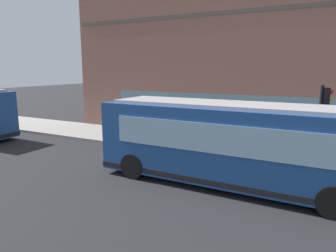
{
  "coord_description": "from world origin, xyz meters",
  "views": [
    {
      "loc": [
        -10.95,
        -4.67,
        4.28
      ],
      "look_at": [
        1.71,
        1.87,
        1.59
      ],
      "focal_mm": 32.53,
      "sensor_mm": 36.0,
      "label": 1
    }
  ],
  "objects_px": {
    "city_bus_nearside": "(231,144)",
    "fire_hydrant": "(311,145)",
    "traffic_light_near_corner": "(324,111)",
    "pedestrian_near_hydrant": "(205,122)",
    "pedestrian_near_building_entrance": "(280,140)",
    "pedestrian_by_light_pole": "(135,119)"
  },
  "relations": [
    {
      "from": "city_bus_nearside",
      "to": "fire_hydrant",
      "type": "xyz_separation_m",
      "value": [
        5.9,
        -2.5,
        -1.04
      ]
    },
    {
      "from": "traffic_light_near_corner",
      "to": "pedestrian_near_hydrant",
      "type": "bearing_deg",
      "value": 66.79
    },
    {
      "from": "pedestrian_near_building_entrance",
      "to": "city_bus_nearside",
      "type": "bearing_deg",
      "value": 159.32
    },
    {
      "from": "fire_hydrant",
      "to": "pedestrian_by_light_pole",
      "type": "xyz_separation_m",
      "value": [
        -0.42,
        10.3,
        0.6
      ]
    },
    {
      "from": "traffic_light_near_corner",
      "to": "pedestrian_by_light_pole",
      "type": "relative_size",
      "value": 2.07
    },
    {
      "from": "traffic_light_near_corner",
      "to": "pedestrian_by_light_pole",
      "type": "bearing_deg",
      "value": 78.72
    },
    {
      "from": "traffic_light_near_corner",
      "to": "fire_hydrant",
      "type": "bearing_deg",
      "value": 8.99
    },
    {
      "from": "traffic_light_near_corner",
      "to": "pedestrian_by_light_pole",
      "type": "xyz_separation_m",
      "value": [
        2.13,
        10.7,
        -1.46
      ]
    },
    {
      "from": "fire_hydrant",
      "to": "pedestrian_near_hydrant",
      "type": "bearing_deg",
      "value": 89.11
    },
    {
      "from": "city_bus_nearside",
      "to": "pedestrian_near_building_entrance",
      "type": "relative_size",
      "value": 5.88
    },
    {
      "from": "fire_hydrant",
      "to": "pedestrian_near_hydrant",
      "type": "height_order",
      "value": "pedestrian_near_hydrant"
    },
    {
      "from": "fire_hydrant",
      "to": "city_bus_nearside",
      "type": "bearing_deg",
      "value": 156.99
    },
    {
      "from": "city_bus_nearside",
      "to": "pedestrian_near_building_entrance",
      "type": "xyz_separation_m",
      "value": [
        3.43,
        -1.3,
        -0.42
      ]
    },
    {
      "from": "pedestrian_near_building_entrance",
      "to": "pedestrian_near_hydrant",
      "type": "relative_size",
      "value": 0.94
    },
    {
      "from": "fire_hydrant",
      "to": "pedestrian_by_light_pole",
      "type": "bearing_deg",
      "value": 92.34
    },
    {
      "from": "pedestrian_near_building_entrance",
      "to": "fire_hydrant",
      "type": "bearing_deg",
      "value": -26.12
    },
    {
      "from": "traffic_light_near_corner",
      "to": "pedestrian_near_building_entrance",
      "type": "xyz_separation_m",
      "value": [
        0.09,
        1.61,
        -1.44
      ]
    },
    {
      "from": "fire_hydrant",
      "to": "pedestrian_near_hydrant",
      "type": "relative_size",
      "value": 0.41
    },
    {
      "from": "pedestrian_near_building_entrance",
      "to": "pedestrian_near_hydrant",
      "type": "bearing_deg",
      "value": 60.71
    },
    {
      "from": "traffic_light_near_corner",
      "to": "fire_hydrant",
      "type": "height_order",
      "value": "traffic_light_near_corner"
    },
    {
      "from": "city_bus_nearside",
      "to": "traffic_light_near_corner",
      "type": "bearing_deg",
      "value": -41.02
    },
    {
      "from": "fire_hydrant",
      "to": "pedestrian_by_light_pole",
      "type": "height_order",
      "value": "pedestrian_by_light_pole"
    }
  ]
}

